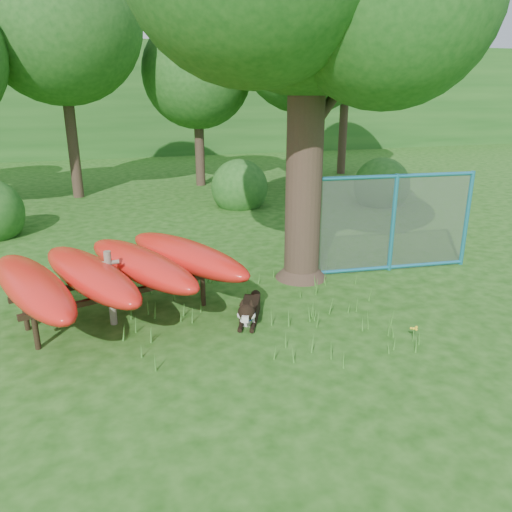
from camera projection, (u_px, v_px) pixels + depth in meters
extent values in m
plane|color=#16440D|center=(267.00, 347.00, 7.32)|extent=(80.00, 80.00, 0.00)
cylinder|color=#33251C|center=(305.00, 140.00, 9.15)|extent=(0.86, 0.86, 5.38)
cone|color=#33251C|center=(301.00, 265.00, 9.92)|extent=(1.28, 1.28, 0.54)
cylinder|color=#33251C|center=(334.00, 97.00, 9.24)|extent=(1.34, 1.06, 1.15)
cylinder|color=#33251C|center=(275.00, 71.00, 8.66)|extent=(1.27, 0.47, 1.10)
cylinder|color=#665E4D|center=(111.00, 288.00, 7.83)|extent=(0.13, 0.13, 1.23)
cylinder|color=#665E4D|center=(108.00, 263.00, 7.70)|extent=(0.34, 0.11, 0.07)
cylinder|color=black|center=(36.00, 333.00, 7.18)|extent=(0.11, 0.11, 0.52)
cylinder|color=black|center=(203.00, 291.00, 8.64)|extent=(0.11, 0.11, 0.52)
cylinder|color=black|center=(26.00, 314.00, 7.75)|extent=(0.11, 0.11, 0.52)
cylinder|color=black|center=(184.00, 279.00, 9.21)|extent=(0.11, 0.11, 0.52)
cube|color=black|center=(126.00, 293.00, 7.82)|extent=(3.03, 1.04, 0.08)
cube|color=black|center=(110.00, 279.00, 8.39)|extent=(3.03, 1.04, 0.08)
ellipsoid|color=red|center=(33.00, 286.00, 7.33)|extent=(1.85, 3.20, 0.50)
ellipsoid|color=red|center=(90.00, 274.00, 7.78)|extent=(1.94, 3.18, 0.50)
ellipsoid|color=red|center=(141.00, 264.00, 8.23)|extent=(2.03, 3.16, 0.50)
ellipsoid|color=red|center=(186.00, 255.00, 8.68)|extent=(2.11, 3.13, 0.50)
cube|color=black|center=(250.00, 310.00, 8.24)|extent=(0.53, 0.77, 0.25)
cube|color=silver|center=(248.00, 318.00, 7.95)|extent=(0.27, 0.22, 0.23)
sphere|color=black|center=(246.00, 312.00, 7.71)|extent=(0.27, 0.27, 0.27)
cube|color=silver|center=(245.00, 318.00, 7.61)|extent=(0.15, 0.17, 0.09)
sphere|color=silver|center=(241.00, 315.00, 7.72)|extent=(0.12, 0.12, 0.12)
sphere|color=silver|center=(252.00, 315.00, 7.70)|extent=(0.12, 0.12, 0.12)
cone|color=black|center=(242.00, 302.00, 7.71)|extent=(0.14, 0.15, 0.13)
cone|color=black|center=(251.00, 303.00, 7.70)|extent=(0.11, 0.13, 0.13)
cylinder|color=black|center=(241.00, 326.00, 7.84)|extent=(0.19, 0.32, 0.07)
cylinder|color=black|center=(253.00, 327.00, 7.82)|extent=(0.19, 0.32, 0.07)
sphere|color=black|center=(256.00, 295.00, 8.58)|extent=(0.17, 0.17, 0.17)
torus|color=#1739B3|center=(247.00, 314.00, 7.81)|extent=(0.27, 0.17, 0.26)
cylinder|color=teal|center=(314.00, 228.00, 9.76)|extent=(0.10, 0.10, 2.01)
cylinder|color=teal|center=(393.00, 223.00, 10.09)|extent=(0.10, 0.10, 2.01)
cylinder|color=teal|center=(467.00, 219.00, 10.43)|extent=(0.10, 0.10, 2.01)
cylinder|color=teal|center=(397.00, 176.00, 9.78)|extent=(3.34, 0.34, 0.08)
cylinder|color=teal|center=(389.00, 267.00, 10.39)|extent=(3.34, 0.34, 0.08)
plane|color=gray|center=(393.00, 223.00, 10.09)|extent=(3.34, 0.27, 3.35)
cylinder|color=#3D7B28|center=(413.00, 335.00, 7.44)|extent=(0.02, 0.02, 0.21)
sphere|color=yellow|center=(414.00, 329.00, 7.40)|extent=(0.04, 0.04, 0.04)
sphere|color=yellow|center=(416.00, 327.00, 7.42)|extent=(0.04, 0.04, 0.04)
sphere|color=yellow|center=(411.00, 328.00, 7.43)|extent=(0.04, 0.04, 0.04)
sphere|color=yellow|center=(416.00, 329.00, 7.37)|extent=(0.04, 0.04, 0.04)
sphere|color=yellow|center=(413.00, 329.00, 7.38)|extent=(0.04, 0.04, 0.04)
cylinder|color=#33251C|center=(70.00, 119.00, 16.54)|extent=(0.36, 0.36, 5.25)
sphere|color=#1D511A|center=(59.00, 20.00, 15.59)|extent=(5.20, 5.20, 5.20)
cylinder|color=#33251C|center=(199.00, 135.00, 18.91)|extent=(0.36, 0.36, 3.85)
sphere|color=#1D511A|center=(197.00, 73.00, 18.20)|extent=(4.00, 4.00, 4.00)
cylinder|color=#33251C|center=(305.00, 124.00, 17.90)|extent=(0.36, 0.36, 4.76)
sphere|color=#1D511A|center=(308.00, 42.00, 17.03)|extent=(4.80, 4.80, 4.80)
cylinder|color=#33251C|center=(344.00, 116.00, 21.42)|extent=(0.36, 0.36, 4.90)
sphere|color=#1D511A|center=(348.00, 46.00, 20.53)|extent=(4.60, 4.60, 4.60)
sphere|color=#1D511A|center=(380.00, 204.00, 16.35)|extent=(1.80, 1.80, 1.80)
sphere|color=#1D511A|center=(240.00, 206.00, 16.03)|extent=(1.80, 1.80, 1.80)
cube|color=#1D511A|center=(132.00, 98.00, 31.76)|extent=(80.00, 12.00, 6.00)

